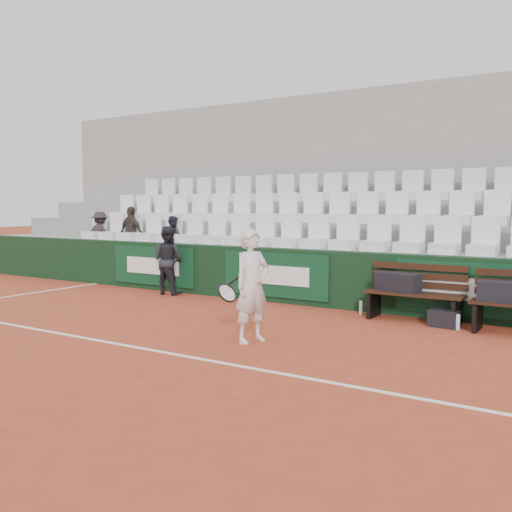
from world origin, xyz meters
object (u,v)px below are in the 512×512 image
Objects in this scene: spectator_b at (131,213)px; spectator_c at (173,219)px; water_bottle_near at (361,308)px; ball_kid at (168,260)px; sports_bag_left at (398,282)px; sports_bag_ground at (444,318)px; sports_bag_right at (500,292)px; spectator_a at (100,216)px; bench_left at (414,307)px; tennis_player at (252,286)px; water_bottle_far at (458,322)px.

spectator_b is 1.20× the size of spectator_c.
water_bottle_near is at bearing -175.26° from spectator_c.
sports_bag_left is at bearing 177.14° from ball_kid.
sports_bag_ground is at bearing 176.55° from spectator_b.
water_bottle_near is (-2.16, 0.24, -0.48)m from sports_bag_right.
spectator_b reaches higher than sports_bag_ground.
spectator_b is (1.05, 0.00, 0.06)m from spectator_a.
bench_left is at bearing -4.02° from water_bottle_near.
tennis_player is (-1.90, -2.30, 0.62)m from sports_bag_ground.
ball_kid is (-4.79, 0.05, 0.10)m from sports_bag_left.
sports_bag_ground is 0.24m from water_bottle_far.
sports_bag_ground is 0.38× the size of spectator_a.
water_bottle_far is at bearing -11.80° from water_bottle_near.
water_bottle_far is 3.13m from tennis_player.
ball_kid reaches higher than sports_bag_right.
spectator_c is (-4.31, 3.45, 0.77)m from tennis_player.
water_bottle_near is 7.33m from spectator_a.
sports_bag_left is 1.53m from sports_bag_right.
bench_left is 1.08× the size of ball_kid.
spectator_c is at bearing 170.38° from bench_left.
water_bottle_near is at bearing 176.83° from spectator_b.
spectator_b is (-1.92, 0.92, 0.92)m from ball_kid.
spectator_c is (-6.43, 1.24, 1.40)m from water_bottle_far.
sports_bag_left is at bearing 177.03° from spectator_b.
sports_bag_ground is 0.41× the size of spectator_c.
water_bottle_far is 8.96m from spectator_a.
water_bottle_far is at bearing 174.58° from ball_kid.
sports_bag_ground reaches higher than water_bottle_near.
spectator_a reaches higher than sports_bag_left.
spectator_b is at bearing 171.27° from sports_bag_ground.
sports_bag_left is (-0.26, -0.01, 0.37)m from bench_left.
tennis_player is 6.62m from spectator_b.
sports_bag_left is 4.79m from ball_kid.
water_bottle_far is at bearing 176.12° from spectator_b.
tennis_player reaches higher than sports_bag_right.
tennis_player reaches higher than water_bottle_near.
tennis_player is 7.52m from spectator_a.
spectator_c reaches higher than sports_bag_right.
sports_bag_ground reaches higher than water_bottle_far.
water_bottle_near is 5.09m from spectator_c.
sports_bag_right is 2.22m from water_bottle_near.
tennis_player is at bearing -119.26° from bench_left.
ball_kid is 3.23m from spectator_a.
sports_bag_left reaches higher than water_bottle_far.
sports_bag_right is at bearing 0.46° from sports_bag_ground.
spectator_b is at bearing 171.54° from water_bottle_near.
water_bottle_far is 5.82m from ball_kid.
water_bottle_near is (-0.64, 0.07, -0.48)m from sports_bag_left.
sports_bag_right reaches higher than water_bottle_far.
spectator_c is at bearing 169.06° from water_bottle_far.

